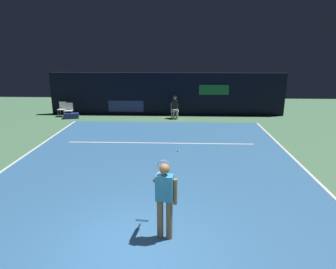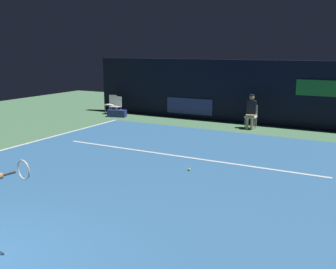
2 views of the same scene
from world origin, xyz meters
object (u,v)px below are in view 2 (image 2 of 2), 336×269
courtside_chair_near (116,105)px  equipment_bag (117,113)px  line_judge_on_chair (251,111)px  tennis_ball (189,169)px  courtside_chair_far (111,103)px

courtside_chair_near → equipment_bag: (0.20, -0.24, -0.34)m
line_judge_on_chair → tennis_ball: bearing=-87.7°
courtside_chair_far → equipment_bag: bearing=-39.2°
line_judge_on_chair → courtside_chair_far: line_judge_on_chair is taller
line_judge_on_chair → tennis_ball: (0.24, -6.05, -0.64)m
tennis_ball → courtside_chair_near: bearing=137.6°
courtside_chair_far → tennis_ball: (7.13, -6.39, -0.46)m
line_judge_on_chair → courtside_chair_near: 6.34m
line_judge_on_chair → courtside_chair_far: 6.90m
line_judge_on_chair → courtside_chair_far: (-6.89, 0.34, -0.18)m
courtside_chair_far → equipment_bag: 1.02m
line_judge_on_chair → courtside_chair_near: (-6.34, -0.03, -0.18)m
tennis_ball → line_judge_on_chair: bearing=92.3°
equipment_bag → courtside_chair_far: bearing=127.1°
line_judge_on_chair → courtside_chair_far: bearing=177.1°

